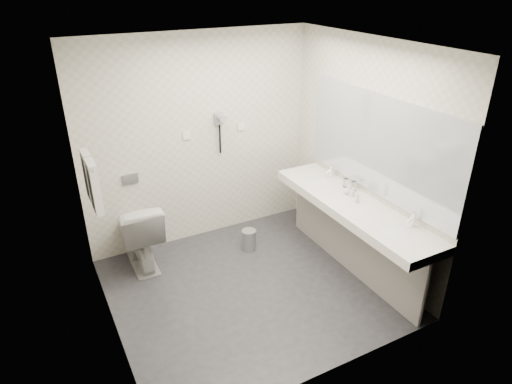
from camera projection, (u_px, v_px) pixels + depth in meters
floor at (250, 288)px, 4.85m from camera, size 2.80×2.80×0.00m
ceiling at (248, 46)px, 3.75m from camera, size 2.80×2.80×0.00m
wall_back at (199, 141)px, 5.33m from camera, size 2.80×0.00×2.80m
wall_front at (332, 250)px, 3.27m from camera, size 2.80×0.00×2.80m
wall_left at (98, 216)px, 3.71m from camera, size 0.00×2.60×2.60m
wall_right at (365, 157)px, 4.89m from camera, size 0.00×2.60×2.60m
vanity_counter at (352, 207)px, 4.82m from camera, size 0.55×2.20×0.10m
vanity_panel at (351, 240)px, 5.01m from camera, size 0.03×2.15×0.75m
vanity_post_near at (424, 293)px, 4.20m from camera, size 0.06×0.06×0.75m
vanity_post_far at (301, 202)px, 5.85m from camera, size 0.06×0.06×0.75m
mirror at (378, 145)px, 4.64m from camera, size 0.02×2.20×1.05m
basin_near at (396, 232)px, 4.29m from camera, size 0.40×0.31×0.05m
basin_far at (317, 181)px, 5.32m from camera, size 0.40×0.31×0.05m
faucet_near at (413, 219)px, 4.33m from camera, size 0.04×0.04×0.15m
faucet_far at (331, 171)px, 5.36m from camera, size 0.04×0.04×0.15m
soap_bottle_a at (352, 192)px, 4.91m from camera, size 0.06×0.06×0.11m
soap_bottle_b at (347, 190)px, 4.96m from camera, size 0.09×0.09×0.09m
soap_bottle_c at (357, 197)px, 4.77m from camera, size 0.05×0.05×0.13m
glass_left at (354, 186)px, 5.04m from camera, size 0.07×0.07×0.11m
glass_right at (346, 183)px, 5.12m from camera, size 0.06×0.06×0.10m
toilet at (138, 233)px, 5.09m from camera, size 0.48×0.82×0.82m
flush_plate at (130, 179)px, 5.10m from camera, size 0.18×0.02×0.12m
pedal_bin at (249, 240)px, 5.49m from camera, size 0.19×0.19×0.24m
bin_lid at (249, 231)px, 5.43m from camera, size 0.17×0.17×0.02m
towel_rail at (86, 159)px, 4.04m from camera, size 0.02×0.62×0.02m
towel_near at (94, 187)px, 4.03m from camera, size 0.07×0.24×0.48m
towel_far at (89, 176)px, 4.25m from camera, size 0.07×0.24×0.48m
dryer_cradle at (219, 119)px, 5.30m from camera, size 0.10×0.04×0.14m
dryer_barrel at (221, 118)px, 5.24m from camera, size 0.08×0.14×0.08m
dryer_cord at (220, 139)px, 5.40m from camera, size 0.02×0.02×0.35m
switch_plate_a at (187, 136)px, 5.22m from camera, size 0.09×0.02×0.09m
switch_plate_b at (241, 127)px, 5.51m from camera, size 0.09×0.02×0.09m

